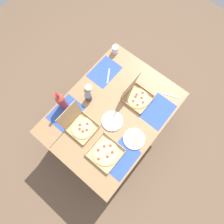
{
  "coord_description": "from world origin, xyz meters",
  "views": [
    {
      "loc": [
        -0.48,
        -0.4,
        2.69
      ],
      "look_at": [
        0.0,
        0.0,
        0.75
      ],
      "focal_mm": 30.25,
      "sensor_mm": 36.0,
      "label": 1
    }
  ],
  "objects_px": {
    "soda_bottle": "(61,101)",
    "plate_near_right": "(112,121)",
    "pizza_box_corner_left": "(80,125)",
    "condiment_bowl": "(88,88)",
    "pizza_box_edge_far": "(136,96)",
    "plate_far_right": "(134,139)",
    "cup_red": "(88,97)",
    "cup_spare": "(115,49)",
    "pizza_box_center": "(106,153)"
  },
  "relations": [
    {
      "from": "soda_bottle",
      "to": "condiment_bowl",
      "type": "xyz_separation_m",
      "value": [
        0.32,
        -0.07,
        -0.11
      ]
    },
    {
      "from": "plate_far_right",
      "to": "cup_red",
      "type": "height_order",
      "value": "cup_red"
    },
    {
      "from": "cup_red",
      "to": "condiment_bowl",
      "type": "height_order",
      "value": "cup_red"
    },
    {
      "from": "pizza_box_edge_far",
      "to": "plate_near_right",
      "type": "height_order",
      "value": "pizza_box_edge_far"
    },
    {
      "from": "pizza_box_center",
      "to": "cup_red",
      "type": "bearing_deg",
      "value": 57.55
    },
    {
      "from": "pizza_box_corner_left",
      "to": "cup_red",
      "type": "height_order",
      "value": "pizza_box_corner_left"
    },
    {
      "from": "condiment_bowl",
      "to": "plate_near_right",
      "type": "bearing_deg",
      "value": -105.58
    },
    {
      "from": "cup_spare",
      "to": "pizza_box_center",
      "type": "bearing_deg",
      "value": -145.41
    },
    {
      "from": "cup_spare",
      "to": "cup_red",
      "type": "height_order",
      "value": "cup_red"
    },
    {
      "from": "pizza_box_corner_left",
      "to": "condiment_bowl",
      "type": "relative_size",
      "value": 3.94
    },
    {
      "from": "pizza_box_corner_left",
      "to": "plate_near_right",
      "type": "xyz_separation_m",
      "value": [
        0.26,
        -0.22,
        -0.04
      ]
    },
    {
      "from": "plate_far_right",
      "to": "condiment_bowl",
      "type": "distance_m",
      "value": 0.75
    },
    {
      "from": "plate_far_right",
      "to": "soda_bottle",
      "type": "xyz_separation_m",
      "value": [
        -0.19,
        0.81,
        0.12
      ]
    },
    {
      "from": "pizza_box_center",
      "to": "soda_bottle",
      "type": "height_order",
      "value": "soda_bottle"
    },
    {
      "from": "soda_bottle",
      "to": "pizza_box_center",
      "type": "bearing_deg",
      "value": -98.59
    },
    {
      "from": "pizza_box_center",
      "to": "plate_near_right",
      "type": "height_order",
      "value": "pizza_box_center"
    },
    {
      "from": "soda_bottle",
      "to": "plate_near_right",
      "type": "bearing_deg",
      "value": -69.08
    },
    {
      "from": "pizza_box_edge_far",
      "to": "plate_near_right",
      "type": "relative_size",
      "value": 1.35
    },
    {
      "from": "cup_red",
      "to": "cup_spare",
      "type": "bearing_deg",
      "value": 13.87
    },
    {
      "from": "soda_bottle",
      "to": "condiment_bowl",
      "type": "bearing_deg",
      "value": -11.98
    },
    {
      "from": "plate_far_right",
      "to": "cup_spare",
      "type": "height_order",
      "value": "cup_spare"
    },
    {
      "from": "condiment_bowl",
      "to": "cup_spare",
      "type": "bearing_deg",
      "value": 7.65
    },
    {
      "from": "pizza_box_corner_left",
      "to": "pizza_box_edge_far",
      "type": "bearing_deg",
      "value": -21.61
    },
    {
      "from": "pizza_box_edge_far",
      "to": "pizza_box_corner_left",
      "type": "bearing_deg",
      "value": 158.39
    },
    {
      "from": "cup_red",
      "to": "condiment_bowl",
      "type": "distance_m",
      "value": 0.13
    },
    {
      "from": "cup_spare",
      "to": "condiment_bowl",
      "type": "bearing_deg",
      "value": -172.35
    },
    {
      "from": "plate_near_right",
      "to": "soda_bottle",
      "type": "xyz_separation_m",
      "value": [
        -0.2,
        0.51,
        0.12
      ]
    },
    {
      "from": "pizza_box_corner_left",
      "to": "cup_spare",
      "type": "relative_size",
      "value": 3.21
    },
    {
      "from": "pizza_box_edge_far",
      "to": "cup_spare",
      "type": "relative_size",
      "value": 3.27
    },
    {
      "from": "plate_near_right",
      "to": "condiment_bowl",
      "type": "distance_m",
      "value": 0.46
    },
    {
      "from": "condiment_bowl",
      "to": "pizza_box_corner_left",
      "type": "bearing_deg",
      "value": -149.46
    },
    {
      "from": "plate_near_right",
      "to": "pizza_box_edge_far",
      "type": "bearing_deg",
      "value": -4.51
    },
    {
      "from": "pizza_box_edge_far",
      "to": "cup_red",
      "type": "distance_m",
      "value": 0.52
    },
    {
      "from": "soda_bottle",
      "to": "cup_red",
      "type": "height_order",
      "value": "soda_bottle"
    },
    {
      "from": "cup_red",
      "to": "plate_near_right",
      "type": "bearing_deg",
      "value": -95.0
    },
    {
      "from": "pizza_box_edge_far",
      "to": "pizza_box_center",
      "type": "xyz_separation_m",
      "value": [
        -0.67,
        -0.13,
        -0.04
      ]
    },
    {
      "from": "cup_spare",
      "to": "pizza_box_corner_left",
      "type": "bearing_deg",
      "value": -162.36
    },
    {
      "from": "pizza_box_corner_left",
      "to": "pizza_box_edge_far",
      "type": "relative_size",
      "value": 0.98
    },
    {
      "from": "pizza_box_corner_left",
      "to": "soda_bottle",
      "type": "height_order",
      "value": "soda_bottle"
    },
    {
      "from": "soda_bottle",
      "to": "cup_spare",
      "type": "relative_size",
      "value": 3.46
    },
    {
      "from": "pizza_box_edge_far",
      "to": "plate_far_right",
      "type": "distance_m",
      "value": 0.46
    },
    {
      "from": "pizza_box_edge_far",
      "to": "soda_bottle",
      "type": "distance_m",
      "value": 0.79
    },
    {
      "from": "soda_bottle",
      "to": "cup_spare",
      "type": "distance_m",
      "value": 0.89
    },
    {
      "from": "pizza_box_corner_left",
      "to": "pizza_box_center",
      "type": "bearing_deg",
      "value": -96.23
    },
    {
      "from": "pizza_box_center",
      "to": "cup_red",
      "type": "xyz_separation_m",
      "value": [
        0.33,
        0.52,
        0.04
      ]
    },
    {
      "from": "pizza_box_corner_left",
      "to": "plate_far_right",
      "type": "height_order",
      "value": "pizza_box_corner_left"
    },
    {
      "from": "pizza_box_center",
      "to": "condiment_bowl",
      "type": "distance_m",
      "value": 0.74
    },
    {
      "from": "pizza_box_corner_left",
      "to": "cup_red",
      "type": "bearing_deg",
      "value": 25.64
    },
    {
      "from": "plate_near_right",
      "to": "soda_bottle",
      "type": "distance_m",
      "value": 0.56
    },
    {
      "from": "soda_bottle",
      "to": "cup_spare",
      "type": "xyz_separation_m",
      "value": [
        0.88,
        0.01,
        -0.09
      ]
    }
  ]
}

